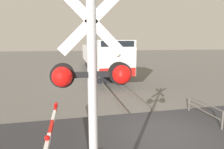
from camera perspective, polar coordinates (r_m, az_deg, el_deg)
name	(u,v)px	position (r m, az deg, el deg)	size (l,w,h in m)	color
ground_plane	(163,137)	(7.86, 15.31, -17.93)	(160.00, 160.00, 0.00)	#605E59
rail_track_left	(146,137)	(7.55, 10.24, -18.31)	(0.08, 80.00, 0.15)	#59544C
rail_track_right	(180,133)	(8.16, 20.00, -16.52)	(0.08, 80.00, 0.15)	#59544C
road_surface	(163,135)	(7.83, 15.34, -17.38)	(36.00, 4.41, 0.17)	#2D2D30
locomotive	(100,56)	(22.87, -3.78, 5.67)	(2.95, 18.87, 3.79)	black
crossing_signal	(93,101)	(2.81, -5.86, -8.10)	(1.18, 0.33, 4.37)	#ADADB2
guard_railing	(204,109)	(9.58, 26.24, -9.54)	(0.08, 2.26, 0.95)	#4C4742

